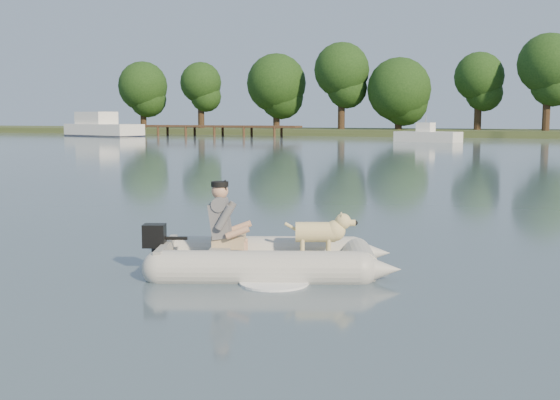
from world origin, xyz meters
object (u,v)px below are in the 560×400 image
at_px(man, 222,217).
at_px(dock, 209,131).
at_px(dinghy, 270,231).
at_px(cabin_cruiser, 103,124).
at_px(dog, 315,236).
at_px(motorboat, 428,129).

bearing_deg(man, dock, 97.13).
distance_m(dinghy, cabin_cruiser, 60.29).
bearing_deg(cabin_cruiser, dock, 36.92).
relative_size(dinghy, cabin_cruiser, 0.50).
height_order(dock, dog, dock).
relative_size(dock, dog, 21.68).
bearing_deg(dock, man, -62.94).
xyz_separation_m(dock, man, (26.36, -51.60, 0.17)).
distance_m(dog, cabin_cruiser, 60.42).
height_order(dog, cabin_cruiser, cabin_cruiser).
xyz_separation_m(dock, cabin_cruiser, (-9.44, -3.38, 0.64)).
xyz_separation_m(dock, motorboat, (21.58, -6.47, 0.44)).
distance_m(dog, motorboat, 45.12).
xyz_separation_m(dog, cabin_cruiser, (-36.93, 47.81, 0.70)).
height_order(dinghy, man, man).
xyz_separation_m(dock, dinghy, (26.96, -51.43, 0.00)).
relative_size(dinghy, dog, 5.29).
bearing_deg(man, motorboat, 76.11).
relative_size(dinghy, motorboat, 0.88).
distance_m(dinghy, motorboat, 45.29).
height_order(dock, dinghy, dinghy).
relative_size(dock, man, 18.76).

